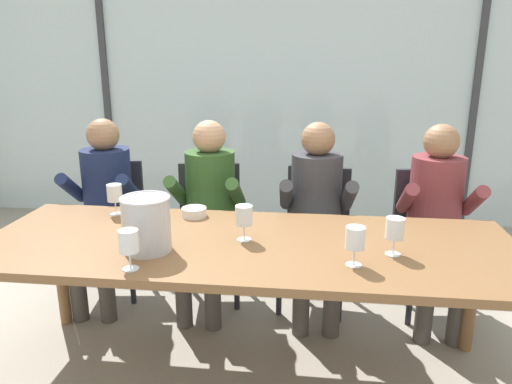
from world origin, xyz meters
The scene contains 21 objects.
ground centered at (0.00, 1.00, 0.00)m, with size 14.00×14.00×0.00m, color #9E9384.
window_glass_panel centered at (0.00, 2.52, 1.30)m, with size 7.78×0.03×2.60m, color silver.
window_mullion_left centered at (-1.75, 2.50, 1.30)m, with size 0.06×0.06×2.60m, color #38383D.
window_mullion_right centered at (1.75, 2.50, 1.30)m, with size 0.06×0.06×2.60m, color #38383D.
hillside_vineyard centered at (0.00, 6.17, 1.09)m, with size 13.78×2.40×2.17m, color #386633.
dining_table centered at (0.00, 0.00, 0.67)m, with size 2.58×0.93×0.74m.
chair_near_curtain centered at (-1.09, 0.90, 0.53)m, with size 0.49×0.49×0.89m.
chair_left_of_center centered at (-0.39, 0.90, 0.53)m, with size 0.50×0.50×0.89m.
chair_center centered at (0.34, 0.88, 0.53)m, with size 0.49×0.49×0.89m.
chair_right_of_center centered at (1.07, 0.90, 0.53)m, with size 0.50×0.50×0.89m.
person_navy_polo centered at (-1.05, 0.73, 0.70)m, with size 0.48×0.63×1.21m.
person_olive_shirt centered at (-0.36, 0.73, 0.70)m, with size 0.46×0.61×1.21m.
person_charcoal_jacket centered at (0.33, 0.73, 0.70)m, with size 0.48×0.62×1.21m.
person_maroon_top centered at (1.06, 0.73, 0.70)m, with size 0.47×0.61×1.21m.
ice_bucket_primary centered at (-0.44, -0.16, 0.87)m, with size 0.23×0.23×0.26m.
tasting_bowl centered at (-0.35, 0.34, 0.76)m, with size 0.14×0.14×0.05m, color silver.
wine_glass_by_left_taster centered at (0.49, -0.21, 0.86)m, with size 0.08×0.08×0.17m.
wine_glass_near_bucket centered at (-0.45, -0.36, 0.86)m, with size 0.08×0.08×0.17m.
wine_glass_center_pour centered at (-0.79, 0.32, 0.86)m, with size 0.08×0.08×0.17m.
wine_glass_by_right_taster centered at (0.67, -0.07, 0.86)m, with size 0.08×0.08×0.17m.
wine_glass_spare_empty centered at (-0.02, 0.02, 0.86)m, with size 0.08×0.08×0.17m.
Camera 1 is at (0.30, -2.14, 1.61)m, focal length 33.68 mm.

